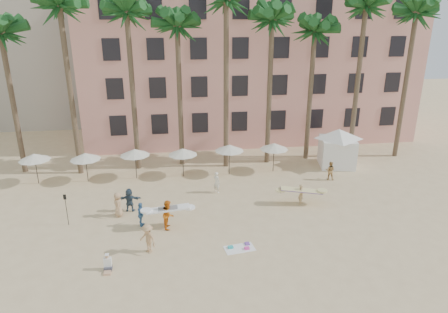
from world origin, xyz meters
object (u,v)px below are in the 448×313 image
carrier_yellow (301,193)px  carrier_white (168,214)px  pink_hotel (247,63)px  cabana (338,144)px

carrier_yellow → carrier_white: size_ratio=1.11×
pink_hotel → cabana: size_ratio=6.60×
cabana → carrier_yellow: cabana is taller
pink_hotel → carrier_white: 25.09m
cabana → carrier_yellow: bearing=-128.3°
pink_hotel → carrier_yellow: 21.25m
pink_hotel → carrier_white: size_ratio=12.44×
carrier_white → cabana: bearing=31.5°
cabana → carrier_white: cabana is taller
pink_hotel → carrier_yellow: (0.41, -20.03, -7.09)m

